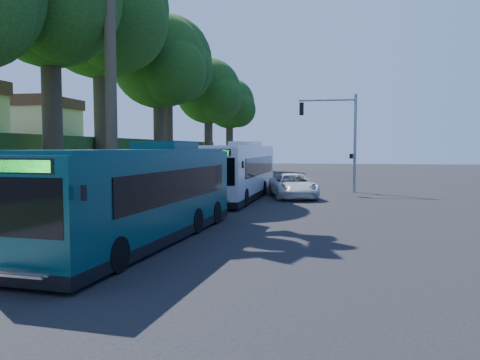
% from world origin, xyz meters
% --- Properties ---
extents(ground, '(140.00, 140.00, 0.00)m').
position_xyz_m(ground, '(0.00, 0.00, 0.00)').
color(ground, black).
rests_on(ground, ground).
extents(sidewalk, '(4.50, 70.00, 0.12)m').
position_xyz_m(sidewalk, '(-7.30, 0.00, 0.06)').
color(sidewalk, gray).
rests_on(sidewalk, ground).
extents(red_curb, '(0.25, 30.00, 0.13)m').
position_xyz_m(red_curb, '(-5.00, -4.00, 0.07)').
color(red_curb, maroon).
rests_on(red_curb, ground).
extents(grass_verge, '(8.00, 70.00, 0.06)m').
position_xyz_m(grass_verge, '(-13.00, 5.00, 0.03)').
color(grass_verge, '#234719').
rests_on(grass_verge, ground).
extents(bus_shelter, '(3.20, 1.51, 2.55)m').
position_xyz_m(bus_shelter, '(-7.26, -2.86, 1.81)').
color(bus_shelter, black).
rests_on(bus_shelter, ground).
extents(stop_sign_pole, '(0.35, 0.06, 3.17)m').
position_xyz_m(stop_sign_pole, '(-5.40, -5.00, 2.08)').
color(stop_sign_pole, gray).
rests_on(stop_sign_pole, ground).
extents(traffic_signal_pole, '(4.10, 0.30, 7.00)m').
position_xyz_m(traffic_signal_pole, '(3.78, 10.00, 4.42)').
color(traffic_signal_pole, gray).
rests_on(traffic_signal_pole, ground).
extents(hillside_backdrop, '(24.00, 60.00, 8.80)m').
position_xyz_m(hillside_backdrop, '(-26.30, 15.10, 2.44)').
color(hillside_backdrop, '#234719').
rests_on(hillside_backdrop, ground).
extents(tree_0, '(8.40, 8.00, 15.70)m').
position_xyz_m(tree_0, '(-12.40, -0.02, 11.20)').
color(tree_0, '#382B1E').
rests_on(tree_0, ground).
extents(tree_1, '(10.50, 10.00, 18.26)m').
position_xyz_m(tree_1, '(-13.37, 7.98, 12.73)').
color(tree_1, '#382B1E').
rests_on(tree_1, ground).
extents(tree_2, '(8.82, 8.40, 15.12)m').
position_xyz_m(tree_2, '(-11.89, 15.98, 10.48)').
color(tree_2, '#382B1E').
rests_on(tree_2, ground).
extents(tree_3, '(10.08, 9.60, 17.28)m').
position_xyz_m(tree_3, '(-13.88, 23.98, 11.98)').
color(tree_3, '#382B1E').
rests_on(tree_3, ground).
extents(tree_4, '(8.40, 8.00, 14.14)m').
position_xyz_m(tree_4, '(-11.40, 31.98, 9.73)').
color(tree_4, '#382B1E').
rests_on(tree_4, ground).
extents(tree_5, '(7.35, 7.00, 12.86)m').
position_xyz_m(tree_5, '(-10.41, 39.99, 8.96)').
color(tree_5, '#382B1E').
rests_on(tree_5, ground).
extents(white_bus, '(3.02, 12.21, 3.62)m').
position_xyz_m(white_bus, '(-2.60, 4.71, 1.76)').
color(white_bus, silver).
rests_on(white_bus, ground).
extents(teal_bus, '(3.45, 11.69, 3.43)m').
position_xyz_m(teal_bus, '(-3.29, -9.34, 1.68)').
color(teal_bus, '#0A363A').
rests_on(teal_bus, ground).
extents(pickup, '(3.85, 6.01, 1.54)m').
position_xyz_m(pickup, '(0.71, 5.78, 0.77)').
color(pickup, silver).
rests_on(pickup, ground).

